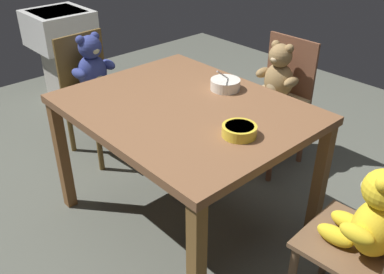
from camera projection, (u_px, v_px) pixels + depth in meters
The scene contains 8 objects.
ground_plane at pixel (186, 220), 2.46m from camera, with size 5.20×5.20×0.04m.
dining_table at pixel (185, 119), 2.13m from camera, with size 1.20×0.95×0.72m.
teddy_chair_far_center at pixel (276, 88), 2.73m from camera, with size 0.40×0.40×0.84m.
teddy_chair_near_left at pixel (95, 79), 2.84m from camera, with size 0.43×0.42×0.85m.
teddy_chair_near_right at pixel (372, 227), 1.59m from camera, with size 0.39×0.40×0.91m.
porridge_bowl_yellow_near_right at pixel (239, 131), 1.82m from camera, with size 0.15×0.15×0.05m.
porridge_bowl_white_far_center at pixel (226, 84), 2.24m from camera, with size 0.16×0.17×0.13m.
sink_basin at pixel (61, 41), 3.72m from camera, with size 0.51×0.49×0.76m.
Camera 1 is at (1.42, -1.24, 1.64)m, focal length 39.59 mm.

